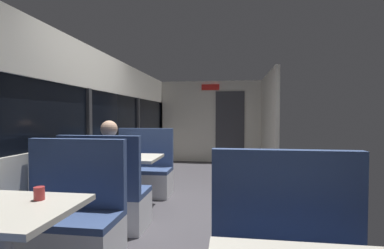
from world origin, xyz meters
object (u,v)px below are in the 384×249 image
object	(u,v)px
dining_table_mid_window	(128,163)
seated_passenger	(108,181)
coffee_cup_secondary	(39,193)
bench_near_window_facing_entry	(67,227)
bench_mid_window_facing_entry	(143,175)
dining_table_near_window	(3,222)
bench_mid_window_facing_end	(106,200)

from	to	relation	value
dining_table_mid_window	seated_passenger	world-z (taller)	seated_passenger
seated_passenger	coffee_cup_secondary	xyz separation A→B (m)	(0.14, -1.38, 0.25)
bench_near_window_facing_entry	seated_passenger	distance (m)	0.86
dining_table_mid_window	seated_passenger	size ratio (longest dim) A/B	0.71
bench_mid_window_facing_entry	dining_table_near_window	bearing A→B (deg)	-90.00
bench_near_window_facing_entry	seated_passenger	world-z (taller)	seated_passenger
bench_mid_window_facing_end	bench_mid_window_facing_entry	size ratio (longest dim) A/B	1.00
dining_table_near_window	seated_passenger	bearing A→B (deg)	90.00
bench_mid_window_facing_end	bench_near_window_facing_entry	bearing A→B (deg)	-90.00
bench_mid_window_facing_entry	dining_table_mid_window	bearing A→B (deg)	-90.00
bench_mid_window_facing_entry	coffee_cup_secondary	bearing A→B (deg)	-87.07
bench_mid_window_facing_end	dining_table_mid_window	bearing A→B (deg)	90.00
dining_table_near_window	coffee_cup_secondary	size ratio (longest dim) A/B	10.00
dining_table_mid_window	seated_passenger	xyz separation A→B (m)	(0.00, -0.63, -0.10)
coffee_cup_secondary	bench_mid_window_facing_end	bearing A→B (deg)	96.05
bench_near_window_facing_entry	bench_mid_window_facing_entry	size ratio (longest dim) A/B	1.00
dining_table_near_window	bench_near_window_facing_entry	bearing A→B (deg)	90.00
dining_table_near_window	coffee_cup_secondary	xyz separation A→B (m)	(0.14, 0.16, 0.15)
bench_mid_window_facing_end	seated_passenger	size ratio (longest dim) A/B	0.87
dining_table_near_window	dining_table_mid_window	bearing A→B (deg)	90.00
bench_mid_window_facing_end	seated_passenger	world-z (taller)	seated_passenger
coffee_cup_secondary	dining_table_near_window	bearing A→B (deg)	-130.93
bench_near_window_facing_entry	bench_mid_window_facing_end	distance (m)	0.77
dining_table_near_window	bench_mid_window_facing_end	size ratio (longest dim) A/B	0.82
dining_table_near_window	seated_passenger	world-z (taller)	seated_passenger
bench_near_window_facing_entry	bench_mid_window_facing_entry	distance (m)	2.16
bench_near_window_facing_entry	bench_mid_window_facing_entry	xyz separation A→B (m)	(0.00, 2.16, 0.00)
coffee_cup_secondary	seated_passenger	bearing A→B (deg)	95.74
dining_table_near_window	bench_near_window_facing_entry	size ratio (longest dim) A/B	0.82
dining_table_mid_window	bench_mid_window_facing_entry	bearing A→B (deg)	90.00
dining_table_mid_window	seated_passenger	distance (m)	0.64
bench_mid_window_facing_end	coffee_cup_secondary	size ratio (longest dim) A/B	12.22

